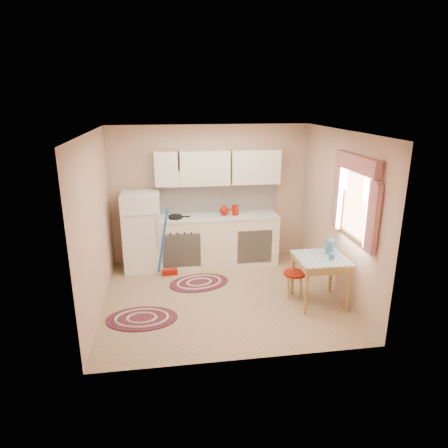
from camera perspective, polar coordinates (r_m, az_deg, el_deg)
The scene contains 14 objects.
room_shell at distance 5.99m, azimuth 0.92°, elevation 4.60°, with size 3.64×3.60×2.52m.
fridge at distance 7.14m, azimuth -11.59°, elevation -1.08°, with size 0.65×0.60×1.40m, color white.
broom at distance 6.83m, azimuth -7.94°, elevation -2.64°, with size 0.28×0.12×1.20m, color blue, non-canonical shape.
base_cabinets at distance 7.31m, azimuth -1.27°, elevation -2.43°, with size 2.25×0.60×0.88m, color white.
countertop at distance 7.17m, azimuth -1.29°, elevation 1.03°, with size 2.27×0.62×0.04m, color silver.
frying_pan at distance 7.06m, azimuth -6.98°, elevation 1.02°, with size 0.24×0.24×0.05m, color black.
red_kettle at distance 7.16m, azimuth 0.04°, elevation 1.93°, with size 0.18×0.16×0.18m, color #941205, non-canonical shape.
red_canister at distance 7.19m, azimuth 1.65°, elevation 1.92°, with size 0.11×0.11×0.16m, color #941205.
table at distance 6.13m, azimuth 13.47°, elevation -7.84°, with size 0.72×0.72×0.72m, color tan.
stool at distance 6.26m, azimuth 9.96°, elevation -8.58°, with size 0.34×0.34×0.42m, color #941205.
coffee_pot at distance 6.11m, azimuth 14.94°, elevation -2.94°, with size 0.14×0.12×0.28m, color teal, non-canonical shape.
mug at distance 5.93m, azimuth 15.13°, elevation -4.55°, with size 0.08×0.08×0.10m, color teal.
rug_center at distance 6.71m, azimuth -3.58°, elevation -8.37°, with size 1.00×0.67×0.02m, color maroon, non-canonical shape.
rug_left at distance 5.82m, azimuth -11.66°, elevation -13.09°, with size 0.99×0.66×0.02m, color maroon, non-canonical shape.
Camera 1 is at (-0.80, -5.52, 2.94)m, focal length 32.00 mm.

